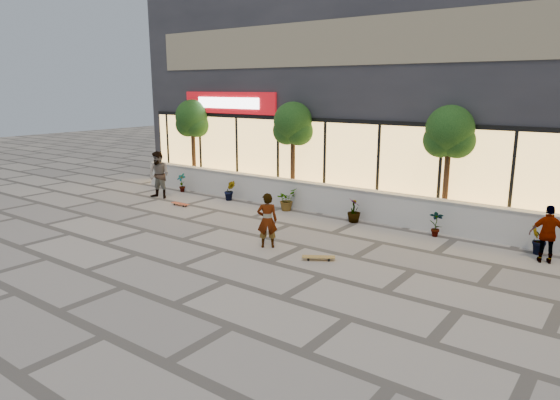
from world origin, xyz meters
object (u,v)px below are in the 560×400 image
Objects in this scene: skater_right_near at (548,234)px; skater_left at (159,175)px; tree_mideast at (449,135)px; skater_center at (267,220)px; skateboard_center at (319,257)px; skateboard_left at (180,204)px; tree_midwest at (293,126)px; tree_west at (192,121)px.

skater_left is at bearing -11.71° from skater_right_near.
tree_mideast is 2.49× the size of skater_center.
skateboard_center is 1.05× the size of skateboard_left.
tree_mideast is at bearing 2.94° from skater_left.
tree_midwest is 2.04× the size of skater_left.
tree_midwest and tree_mideast have the same top height.
skater_left is 9.65m from skateboard_center.
tree_west is 11.50m from tree_mideast.
skater_left is 2.25× the size of skateboard_center.
tree_mideast is (6.00, 0.00, 0.00)m from tree_midwest.
tree_midwest is 6.00m from tree_mideast.
skateboard_center reaches higher than skateboard_left.
tree_mideast is 2.04× the size of skater_left.
skater_right_near is 1.79× the size of skateboard_center.
skater_left is (-4.79, -2.65, -2.03)m from tree_midwest.
tree_midwest is 4.84× the size of skateboard_left.
skateboard_center is (4.48, -5.19, -2.90)m from tree_midwest.
skater_center is at bearing -122.73° from tree_mideast.
skateboard_center is at bearing -49.22° from tree_midwest.
tree_west is at bearing 94.18° from skater_left.
tree_mideast is 10.04m from skateboard_left.
tree_west is 4.88m from skateboard_left.
tree_midwest is at bearing -26.17° from skater_right_near.
skater_right_near is 12.48m from skateboard_left.
tree_midwest is 7.44m from skateboard_center.
skateboard_left is (2.40, -3.10, -2.90)m from tree_west.
tree_west is 15.08m from skater_right_near.
tree_west is at bearing 180.00° from tree_mideast.
tree_west reaches higher than skateboard_center.
skater_left is 2.37× the size of skateboard_left.
skateboard_left is at bearing -161.18° from tree_mideast.
skater_left is 14.12m from skater_right_near.
skateboard_center is at bearing -106.38° from tree_mideast.
tree_midwest is at bearing 44.54° from skateboard_left.
skateboard_left is at bearing -9.18° from skater_right_near.
tree_midwest is at bearing 98.22° from skateboard_center.
skater_center is at bearing -19.65° from skateboard_left.
tree_midwest is 2.49× the size of skater_center.
tree_mideast is 2.57× the size of skater_right_near.
skater_left reaches higher than skateboard_left.
skater_center is 7.36m from skater_right_near.
skater_left is 1.96m from skateboard_left.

